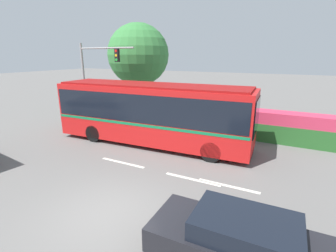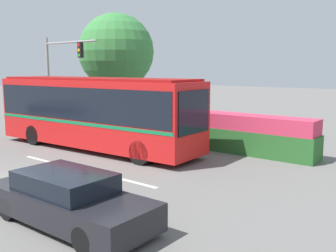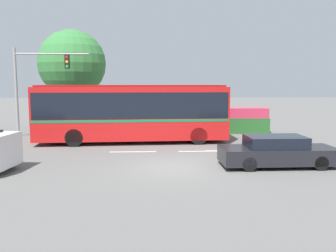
{
  "view_description": "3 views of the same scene",
  "coord_description": "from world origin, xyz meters",
  "px_view_note": "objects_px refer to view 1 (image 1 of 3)",
  "views": [
    {
      "loc": [
        4.86,
        -5.25,
        4.92
      ],
      "look_at": [
        -0.02,
        4.36,
        1.82
      ],
      "focal_mm": 26.31,
      "sensor_mm": 36.0,
      "label": 1
    },
    {
      "loc": [
        12.05,
        -5.69,
        3.86
      ],
      "look_at": [
        3.32,
        5.23,
        1.75
      ],
      "focal_mm": 41.06,
      "sensor_mm": 36.0,
      "label": 2
    },
    {
      "loc": [
        -0.94,
        -14.6,
        3.55
      ],
      "look_at": [
        -0.04,
        5.09,
        1.13
      ],
      "focal_mm": 37.68,
      "sensor_mm": 36.0,
      "label": 3
    }
  ],
  "objects_px": {
    "city_bus": "(151,110)",
    "sedan_foreground": "(248,244)",
    "traffic_light_pole": "(94,70)",
    "street_tree_left": "(138,55)"
  },
  "relations": [
    {
      "from": "city_bus",
      "to": "sedan_foreground",
      "type": "distance_m",
      "value": 9.25
    },
    {
      "from": "sedan_foreground",
      "to": "street_tree_left",
      "type": "bearing_deg",
      "value": 131.15
    },
    {
      "from": "city_bus",
      "to": "sedan_foreground",
      "type": "bearing_deg",
      "value": -47.73
    },
    {
      "from": "sedan_foreground",
      "to": "street_tree_left",
      "type": "relative_size",
      "value": 0.65
    },
    {
      "from": "city_bus",
      "to": "street_tree_left",
      "type": "xyz_separation_m",
      "value": [
        -4.8,
        6.1,
        3.02
      ]
    },
    {
      "from": "traffic_light_pole",
      "to": "street_tree_left",
      "type": "distance_m",
      "value": 3.93
    },
    {
      "from": "city_bus",
      "to": "street_tree_left",
      "type": "distance_m",
      "value": 8.32
    },
    {
      "from": "traffic_light_pole",
      "to": "street_tree_left",
      "type": "xyz_separation_m",
      "value": [
        1.81,
        3.3,
        1.12
      ]
    },
    {
      "from": "city_bus",
      "to": "street_tree_left",
      "type": "height_order",
      "value": "street_tree_left"
    },
    {
      "from": "sedan_foreground",
      "to": "traffic_light_pole",
      "type": "xyz_separation_m",
      "value": [
        -13.09,
        9.26,
        3.22
      ]
    }
  ]
}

